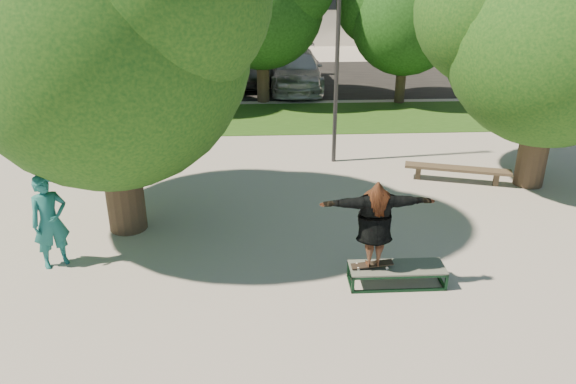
{
  "coord_description": "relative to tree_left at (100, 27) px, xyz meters",
  "views": [
    {
      "loc": [
        -1.17,
        -10.53,
        5.96
      ],
      "look_at": [
        -0.59,
        0.6,
        0.99
      ],
      "focal_mm": 35.0,
      "sensor_mm": 36.0,
      "label": 1
    }
  ],
  "objects": [
    {
      "name": "bystander",
      "position": [
        -1.02,
        -1.62,
        -3.46
      ],
      "size": [
        0.84,
        0.78,
        1.93
      ],
      "primitive_type": "imported",
      "rotation": [
        0.0,
        0.0,
        0.6
      ],
      "color": "#1A6565",
      "rests_on": "ground"
    },
    {
      "name": "ground",
      "position": [
        4.29,
        -1.09,
        -4.42
      ],
      "size": [
        120.0,
        120.0,
        0.0
      ],
      "primitive_type": "plane",
      "color": "#A39E95",
      "rests_on": "ground"
    },
    {
      "name": "tree_right",
      "position": [
        10.21,
        1.99,
        -0.33
      ],
      "size": [
        6.24,
        5.33,
        6.51
      ],
      "color": "#38281E",
      "rests_on": "ground"
    },
    {
      "name": "bg_tree_left",
      "position": [
        -2.28,
        9.98,
        -0.69
      ],
      "size": [
        5.28,
        4.51,
        5.77
      ],
      "color": "#38281E",
      "rests_on": "ground"
    },
    {
      "name": "car_silver_a",
      "position": [
        -4.71,
        15.22,
        -3.77
      ],
      "size": [
        1.56,
        3.85,
        1.31
      ],
      "primitive_type": "imported",
      "rotation": [
        0.0,
        0.0,
        0.0
      ],
      "color": "silver",
      "rests_on": "asphalt_strip"
    },
    {
      "name": "grass_strip",
      "position": [
        5.29,
        8.41,
        -4.41
      ],
      "size": [
        30.0,
        4.0,
        0.02
      ],
      "primitive_type": "cube",
      "color": "#1E4313",
      "rests_on": "ground"
    },
    {
      "name": "asphalt_strip",
      "position": [
        4.29,
        14.91,
        -4.42
      ],
      "size": [
        40.0,
        8.0,
        0.01
      ],
      "primitive_type": "cube",
      "color": "black",
      "rests_on": "ground"
    },
    {
      "name": "bg_tree_right",
      "position": [
        8.73,
        10.47,
        -0.93
      ],
      "size": [
        5.04,
        4.31,
        5.43
      ],
      "color": "#38281E",
      "rests_on": "ground"
    },
    {
      "name": "car_silver_b",
      "position": [
        4.79,
        13.19,
        -3.63
      ],
      "size": [
        2.41,
        5.53,
        1.58
      ],
      "primitive_type": "imported",
      "rotation": [
        0.0,
        0.0,
        -0.04
      ],
      "color": "#B8B9BE",
      "rests_on": "asphalt_strip"
    },
    {
      "name": "lamppost",
      "position": [
        5.29,
        3.91,
        -1.27
      ],
      "size": [
        0.25,
        0.15,
        6.11
      ],
      "color": "#2D2D30",
      "rests_on": "ground"
    },
    {
      "name": "tree_left",
      "position": [
        0.0,
        0.0,
        0.0
      ],
      "size": [
        6.96,
        5.95,
        7.12
      ],
      "color": "#38281E",
      "rests_on": "ground"
    },
    {
      "name": "bench",
      "position": [
        8.41,
        2.14,
        -4.07
      ],
      "size": [
        2.77,
        1.13,
        0.43
      ],
      "rotation": [
        0.0,
        0.0,
        -0.28
      ],
      "color": "#4B3D2D",
      "rests_on": "ground"
    },
    {
      "name": "grind_box",
      "position": [
        5.65,
        -2.68,
        -4.23
      ],
      "size": [
        1.8,
        0.6,
        0.38
      ],
      "color": "black",
      "rests_on": "ground"
    },
    {
      "name": "skater_rig",
      "position": [
        5.17,
        -2.68,
        -3.13
      ],
      "size": [
        2.08,
        0.6,
        1.76
      ],
      "rotation": [
        0.0,
        0.0,
        3.16
      ],
      "color": "white",
      "rests_on": "grind_box"
    },
    {
      "name": "car_grey",
      "position": [
        2.29,
        14.56,
        -3.64
      ],
      "size": [
        3.06,
        5.82,
        1.56
      ],
      "primitive_type": "imported",
      "rotation": [
        0.0,
        0.0,
        0.09
      ],
      "color": "#545459",
      "rests_on": "asphalt_strip"
    },
    {
      "name": "car_dark",
      "position": [
        -0.26,
        13.58,
        -3.71
      ],
      "size": [
        1.6,
        4.36,
        1.43
      ],
      "primitive_type": "imported",
      "rotation": [
        0.0,
        0.0,
        0.02
      ],
      "color": "black",
      "rests_on": "asphalt_strip"
    }
  ]
}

